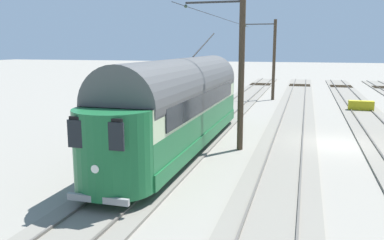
{
  "coord_description": "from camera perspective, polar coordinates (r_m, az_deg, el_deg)",
  "views": [
    {
      "loc": [
        1.67,
        20.64,
        4.83
      ],
      "look_at": [
        6.48,
        3.84,
        1.61
      ],
      "focal_mm": 37.39,
      "sensor_mm": 36.0,
      "label": 1
    }
  ],
  "objects": [
    {
      "name": "ground_plane",
      "position": [
        21.27,
        20.06,
        -3.34
      ],
      "size": [
        220.0,
        220.0,
        0.0
      ],
      "primitive_type": "plane",
      "color": "gray"
    },
    {
      "name": "track_third_siding",
      "position": [
        21.51,
        13.59,
        -2.69
      ],
      "size": [
        2.8,
        80.0,
        0.18
      ],
      "color": "slate",
      "rests_on": "ground"
    },
    {
      "name": "catenary_pole_mid_near",
      "position": [
        18.67,
        6.82,
        7.13
      ],
      "size": [
        2.89,
        0.28,
        7.23
      ],
      "color": "#423323",
      "rests_on": "ground"
    },
    {
      "name": "track_outer_siding",
      "position": [
        22.2,
        1.06,
        -1.99
      ],
      "size": [
        2.8,
        80.0,
        0.18
      ],
      "color": "slate",
      "rests_on": "ground"
    },
    {
      "name": "catenary_pole_foreground",
      "position": [
        37.34,
        11.51,
        8.61
      ],
      "size": [
        2.89,
        0.28,
        7.23
      ],
      "color": "#423323",
      "rests_on": "ground"
    },
    {
      "name": "track_end_bumper",
      "position": [
        32.81,
        22.95,
        1.84
      ],
      "size": [
        1.8,
        0.6,
        0.8
      ],
      "primitive_type": "cube",
      "color": "#B2A519",
      "rests_on": "ground"
    },
    {
      "name": "vintage_streetcar",
      "position": [
        18.61,
        -1.6,
        2.47
      ],
      "size": [
        2.65,
        16.03,
        5.47
      ],
      "color": "#196033",
      "rests_on": "ground"
    },
    {
      "name": "overhead_wire_run",
      "position": [
        29.04,
        5.21,
        14.05
      ],
      "size": [
        2.69,
        22.8,
        0.18
      ],
      "color": "black",
      "rests_on": "ground"
    }
  ]
}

